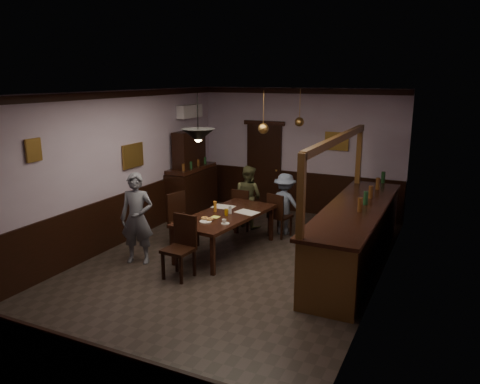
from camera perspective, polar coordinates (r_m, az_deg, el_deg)
The scene contains 31 objects.
room at distance 7.74m, azimuth -2.07°, elevation 0.80°, with size 5.01×8.01×3.01m.
dining_table at distance 8.78m, azimuth -1.74°, elevation -3.09°, with size 1.26×2.30×0.75m.
chair_far_left at distance 10.09m, azimuth 0.25°, elevation -1.91°, with size 0.42×0.42×0.91m.
chair_far_right at distance 9.67m, azimuth 4.65°, elevation -2.61°, with size 0.50×0.50×0.93m.
chair_near at distance 7.83m, azimuth -7.16°, elevation -6.25°, with size 0.49×0.49×1.04m.
chair_side at distance 9.21m, azimuth -7.24°, elevation -3.08°, with size 0.56×0.56×1.06m.
person_standing at distance 8.46m, azimuth -12.44°, elevation -3.16°, with size 0.60×0.39×1.63m, color slate.
person_seated_left at distance 10.27m, azimuth 1.00°, elevation -0.54°, with size 0.67×0.52×1.38m, color brown.
person_seated_right at distance 9.86m, azimuth 5.47°, elevation -1.45°, with size 0.84×0.48×1.30m, color slate.
newspaper_left at distance 9.23m, azimuth -2.02°, elevation -1.81°, with size 0.42×0.30×0.01m, color silver.
newspaper_right at distance 8.85m, azimuth 0.87°, elevation -2.49°, with size 0.42×0.30×0.01m, color silver.
napkin at distance 8.58m, azimuth -3.04°, elevation -3.06°, with size 0.15×0.15×0.00m, color #EDF75B.
saucer at distance 8.19m, azimuth -1.81°, elevation -3.86°, with size 0.15×0.15×0.01m, color white.
coffee_cup at distance 8.16m, azimuth -1.96°, elevation -3.59°, with size 0.08×0.08×0.07m, color white.
pastry_plate at distance 8.31m, azimuth -4.21°, elevation -3.60°, with size 0.22×0.22×0.01m, color white.
pastry_ring_a at distance 8.42m, azimuth -4.34°, elevation -3.18°, with size 0.13×0.13×0.04m, color #C68C47.
pastry_ring_b at distance 8.35m, azimuth -3.70°, elevation -3.31°, with size 0.13×0.13×0.04m, color #C68C47.
soda_can at distance 8.66m, azimuth -1.69°, elevation -2.48°, with size 0.07×0.07×0.12m, color #EDB214.
beer_glass at distance 8.90m, azimuth -3.05°, elevation -1.77°, with size 0.06×0.06×0.20m, color #BF721E.
water_glass at distance 8.75m, azimuth -1.22°, elevation -2.20°, with size 0.06×0.06×0.15m, color silver.
pepper_mill at distance 8.43m, azimuth -6.84°, elevation -2.97°, with size 0.04×0.04×0.14m, color black.
sideboard at distance 11.18m, azimuth -5.94°, elevation 1.22°, with size 0.55×1.53×2.02m.
bar_counter at distance 8.38m, azimuth 13.84°, elevation -5.09°, with size 0.95×4.09×2.29m.
door_back at distance 11.72m, azimuth 2.94°, elevation 3.06°, with size 0.90×0.06×2.10m, color black.
ac_unit at distance 11.27m, azimuth -6.14°, elevation 9.75°, with size 0.20×0.85×0.30m.
picture_left_small at distance 7.90m, azimuth -23.87°, elevation 4.69°, with size 0.04×0.28×0.36m.
picture_left_large at distance 9.69m, azimuth -12.92°, elevation 4.34°, with size 0.04×0.62×0.48m.
picture_back at distance 11.06m, azimuth 11.70°, elevation 6.08°, with size 0.55×0.04×0.42m.
pendant_iron at distance 7.81m, azimuth -5.13°, elevation 6.88°, with size 0.56×0.56×0.80m.
pendant_brass_mid at distance 8.88m, azimuth 2.86°, elevation 7.72°, with size 0.20×0.20×0.81m.
pendant_brass_far at distance 10.25m, azimuth 7.25°, elevation 8.46°, with size 0.20×0.20×0.81m.
Camera 1 is at (3.48, -6.69, 3.26)m, focal length 35.00 mm.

